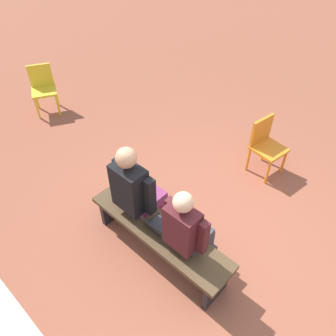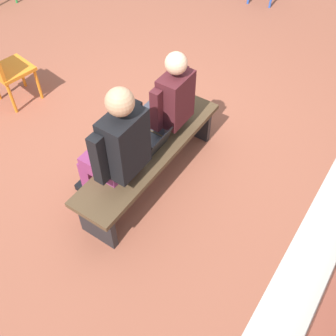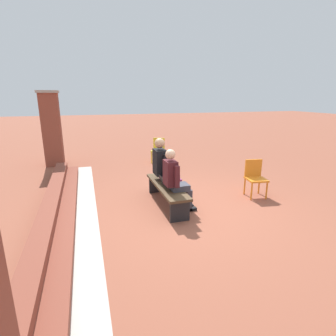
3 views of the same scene
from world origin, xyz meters
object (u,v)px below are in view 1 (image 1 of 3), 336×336
Objects in this scene: person_student at (188,230)px; laptop at (159,227)px; person_adult at (138,190)px; plastic_chair_far_left at (43,86)px; plastic_chair_foreground at (265,143)px; bench at (159,234)px.

laptop is (0.34, 0.08, -0.19)m from person_student.
laptop is at bearing 12.48° from person_student.
person_adult is 1.64× the size of plastic_chair_far_left.
person_student is 3.99× the size of laptop.
person_adult reaches higher than person_student.
person_student is 0.40m from laptop.
plastic_chair_foreground is at bearing -91.98° from laptop.
bench is at bearing 167.14° from plastic_chair_far_left.
laptop is (-0.01, 0.01, 0.15)m from bench.
person_adult is (0.38, -0.07, 0.38)m from bench.
bench is 1.30× the size of person_adult.
plastic_chair_far_left is (3.80, 1.25, 0.00)m from plastic_chair_foreground.
person_student reaches higher than plastic_chair_far_left.
plastic_chair_far_left is at bearing -12.86° from bench.
bench is 0.54m from person_adult.
plastic_chair_foreground is 1.00× the size of plastic_chair_far_left.
person_adult reaches higher than laptop.
plastic_chair_foreground is (-0.47, -2.02, -0.25)m from person_adult.
laptop is (-0.39, 0.08, -0.23)m from person_adult.
person_student is at bearing 169.09° from plastic_chair_far_left.
plastic_chair_far_left is (3.71, -0.85, 0.13)m from bench.
laptop is at bearing 167.01° from plastic_chair_far_left.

